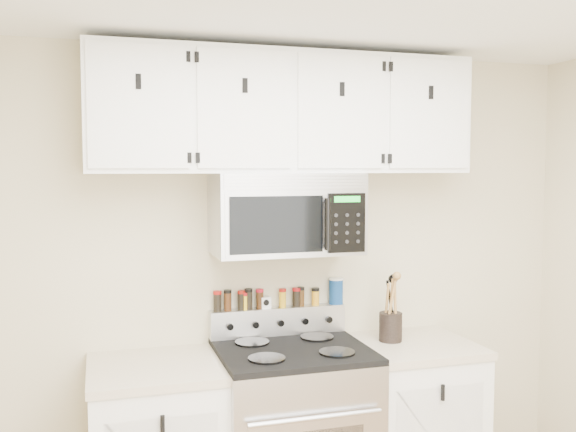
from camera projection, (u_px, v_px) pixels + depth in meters
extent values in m
cube|color=#BEB18E|center=(276.00, 279.00, 3.55)|extent=(3.50, 0.01, 2.50)
cube|color=black|center=(293.00, 351.00, 3.26)|extent=(0.76, 0.65, 0.03)
cube|color=#B7B7BA|center=(278.00, 321.00, 3.53)|extent=(0.76, 0.08, 0.15)
cylinder|color=black|center=(267.00, 359.00, 3.07)|extent=(0.18, 0.18, 0.01)
cylinder|color=black|center=(337.00, 352.00, 3.17)|extent=(0.18, 0.18, 0.01)
cylinder|color=black|center=(252.00, 342.00, 3.35)|extent=(0.18, 0.18, 0.01)
cylinder|color=black|center=(317.00, 337.00, 3.46)|extent=(0.18, 0.18, 0.01)
cube|color=#BEAD91|center=(155.00, 368.00, 3.09)|extent=(0.64, 0.62, 0.04)
cube|color=white|center=(412.00, 428.00, 3.52)|extent=(0.62, 0.60, 0.88)
cube|color=#BEAD91|center=(413.00, 346.00, 3.49)|extent=(0.64, 0.62, 0.04)
cube|color=#9E9EA3|center=(286.00, 213.00, 3.34)|extent=(0.76, 0.38, 0.42)
cube|color=#B7B7BA|center=(297.00, 181.00, 3.14)|extent=(0.73, 0.01, 0.08)
cube|color=black|center=(277.00, 225.00, 3.12)|extent=(0.47, 0.01, 0.28)
cube|color=black|center=(346.00, 223.00, 3.23)|extent=(0.20, 0.01, 0.30)
cylinder|color=black|center=(328.00, 224.00, 3.16)|extent=(0.03, 0.03, 0.26)
cube|color=white|center=(284.00, 113.00, 3.33)|extent=(2.00, 0.33, 0.62)
cube|color=white|center=(139.00, 106.00, 2.95)|extent=(0.46, 0.01, 0.57)
cube|color=black|center=(138.00, 81.00, 2.93)|extent=(0.02, 0.01, 0.07)
cube|color=white|center=(245.00, 109.00, 3.09)|extent=(0.46, 0.01, 0.57)
cube|color=black|center=(245.00, 85.00, 3.07)|extent=(0.03, 0.01, 0.07)
cube|color=white|center=(341.00, 112.00, 3.23)|extent=(0.46, 0.01, 0.57)
cube|color=black|center=(342.00, 89.00, 3.22)|extent=(0.03, 0.01, 0.07)
cube|color=white|center=(430.00, 114.00, 3.38)|extent=(0.46, 0.01, 0.57)
cube|color=black|center=(431.00, 92.00, 3.36)|extent=(0.02, 0.01, 0.07)
cylinder|color=black|center=(391.00, 327.00, 3.50)|extent=(0.13, 0.13, 0.16)
cylinder|color=olive|center=(391.00, 305.00, 3.49)|extent=(0.01, 0.01, 0.29)
cylinder|color=olive|center=(395.00, 303.00, 3.49)|extent=(0.01, 0.01, 0.31)
cylinder|color=olive|center=(386.00, 307.00, 3.50)|extent=(0.01, 0.01, 0.27)
cylinder|color=black|center=(391.00, 305.00, 3.52)|extent=(0.01, 0.01, 0.28)
cylinder|color=olive|center=(391.00, 305.00, 3.47)|extent=(0.01, 0.01, 0.30)
cube|color=white|center=(265.00, 303.00, 3.50)|extent=(0.06, 0.05, 0.06)
cylinder|color=navy|center=(336.00, 292.00, 3.62)|extent=(0.08, 0.08, 0.14)
cylinder|color=white|center=(336.00, 279.00, 3.61)|extent=(0.08, 0.08, 0.01)
cylinder|color=black|center=(217.00, 303.00, 3.42)|extent=(0.04, 0.04, 0.09)
cylinder|color=#A9110D|center=(217.00, 293.00, 3.42)|extent=(0.04, 0.04, 0.02)
cylinder|color=#452510|center=(228.00, 302.00, 3.44)|extent=(0.04, 0.04, 0.10)
cylinder|color=black|center=(228.00, 291.00, 3.44)|extent=(0.04, 0.04, 0.02)
cylinder|color=black|center=(241.00, 302.00, 3.46)|extent=(0.04, 0.04, 0.09)
cylinder|color=#9B150B|center=(241.00, 292.00, 3.46)|extent=(0.04, 0.04, 0.02)
cylinder|color=yellow|center=(245.00, 303.00, 3.47)|extent=(0.04, 0.04, 0.08)
cylinder|color=#A50C11|center=(245.00, 294.00, 3.46)|extent=(0.04, 0.04, 0.02)
cylinder|color=black|center=(249.00, 301.00, 3.47)|extent=(0.04, 0.04, 0.10)
cylinder|color=black|center=(249.00, 290.00, 3.47)|extent=(0.04, 0.04, 0.02)
cylinder|color=#381F0D|center=(260.00, 300.00, 3.49)|extent=(0.04, 0.04, 0.09)
cylinder|color=#B10D20|center=(260.00, 291.00, 3.49)|extent=(0.04, 0.04, 0.02)
cylinder|color=gold|center=(283.00, 299.00, 3.53)|extent=(0.04, 0.04, 0.09)
cylinder|color=maroon|center=(283.00, 290.00, 3.52)|extent=(0.04, 0.04, 0.02)
cylinder|color=black|center=(297.00, 299.00, 3.55)|extent=(0.04, 0.04, 0.09)
cylinder|color=#A20C10|center=(297.00, 289.00, 3.55)|extent=(0.05, 0.05, 0.02)
cylinder|color=#42280F|center=(301.00, 298.00, 3.56)|extent=(0.04, 0.04, 0.09)
cylinder|color=black|center=(301.00, 288.00, 3.55)|extent=(0.04, 0.04, 0.02)
cylinder|color=orange|center=(315.00, 298.00, 3.58)|extent=(0.04, 0.04, 0.08)
cylinder|color=black|center=(315.00, 289.00, 3.58)|extent=(0.04, 0.04, 0.02)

